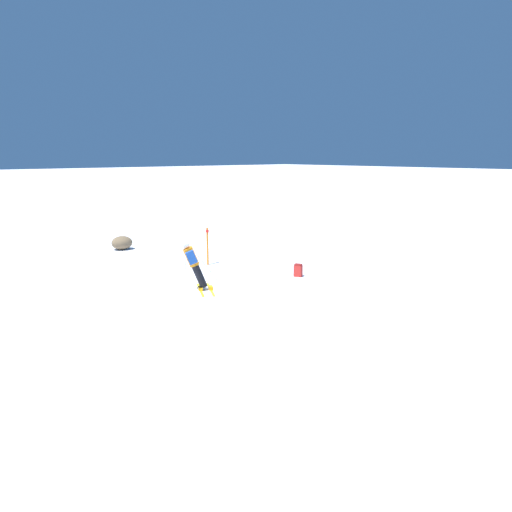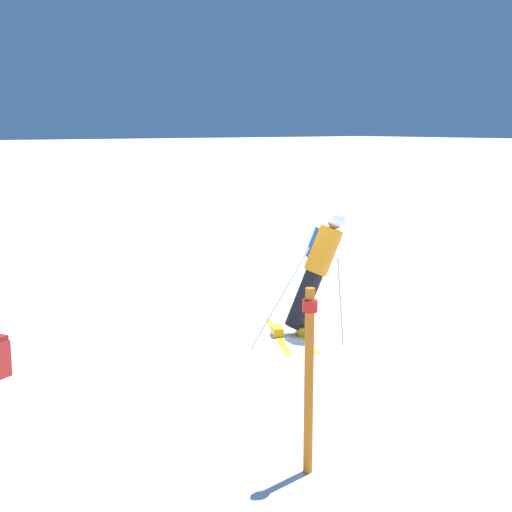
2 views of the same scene
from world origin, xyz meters
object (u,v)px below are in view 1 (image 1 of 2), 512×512
(skier, at_px, (194,263))
(trail_marker, at_px, (207,244))
(spare_backpack, at_px, (298,270))
(exposed_boulder_1, at_px, (122,243))

(skier, height_order, trail_marker, skier)
(skier, height_order, spare_backpack, skier)
(skier, relative_size, spare_backpack, 3.68)
(spare_backpack, height_order, exposed_boulder_1, exposed_boulder_1)
(skier, relative_size, exposed_boulder_1, 1.76)
(trail_marker, bearing_deg, spare_backpack, 109.68)
(spare_backpack, distance_m, trail_marker, 4.30)
(trail_marker, bearing_deg, skier, 47.86)
(exposed_boulder_1, bearing_deg, trail_marker, 101.71)
(spare_backpack, distance_m, exposed_boulder_1, 10.00)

